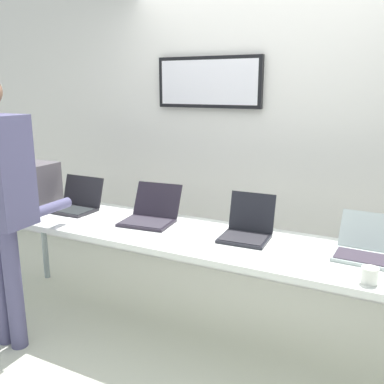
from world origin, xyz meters
The scene contains 10 objects.
ground centered at (0.00, 0.00, -0.02)m, with size 8.00×8.00×0.04m, color beige.
back_wall centered at (-0.01, 1.13, 1.34)m, with size 8.00×0.11×2.67m.
workbench centered at (0.00, 0.00, 0.72)m, with size 3.76×0.70×0.77m.
equipment_box centered at (-1.66, 0.09, 0.94)m, with size 0.34×0.30×0.34m.
laptop_station_0 centered at (-1.24, 0.09, 0.82)m, with size 0.38×0.32×0.25m.
laptop_station_1 centered at (-0.54, 0.10, 0.82)m, with size 0.39×0.41×0.25m.
laptop_station_2 centered at (0.19, 0.11, 0.83)m, with size 0.32×0.34×0.27m.
laptop_station_3 centered at (0.90, 0.12, 0.82)m, with size 0.32×0.36×0.22m.
coffee_mug centered at (0.96, -0.25, 0.81)m, with size 0.08×0.08×0.08m.
paper_sheet centered at (-1.00, -0.17, 0.77)m, with size 0.30×0.35×0.00m.
Camera 1 is at (1.05, -2.37, 1.72)m, focal length 39.64 mm.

